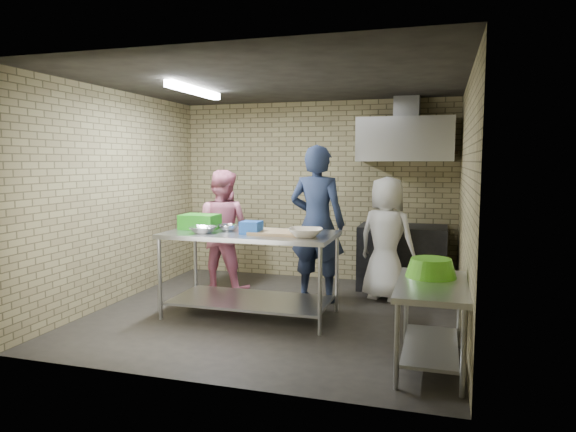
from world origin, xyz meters
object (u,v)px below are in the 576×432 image
at_px(side_counter, 431,325).
at_px(bottle_red, 410,145).
at_px(stove, 402,257).
at_px(woman_pink, 222,230).
at_px(woman_white, 386,239).
at_px(green_crate, 200,222).
at_px(man_navy, 317,224).
at_px(blue_tub, 251,227).
at_px(green_basin, 431,268).
at_px(prep_table, 251,274).
at_px(bottle_green, 439,146).

distance_m(side_counter, bottle_red, 3.44).
xyz_separation_m(stove, woman_pink, (-2.42, -0.76, 0.39)).
xyz_separation_m(woman_pink, woman_white, (2.26, 0.14, -0.04)).
xyz_separation_m(side_counter, green_crate, (-2.75, 1.08, 0.70)).
bearing_deg(man_navy, woman_pink, -0.40).
bearing_deg(man_navy, woman_white, -154.57).
distance_m(blue_tub, green_basin, 2.09).
bearing_deg(green_crate, bottle_red, 39.05).
distance_m(stove, green_basin, 2.57).
relative_size(prep_table, bottle_red, 10.93).
xyz_separation_m(side_counter, green_basin, (-0.02, 0.25, 0.46)).
xyz_separation_m(green_basin, bottle_red, (-0.38, 2.74, 1.19)).
bearing_deg(blue_tub, side_counter, -23.23).
xyz_separation_m(side_counter, woman_white, (-0.61, 2.12, 0.43)).
distance_m(stove, green_crate, 2.91).
bearing_deg(side_counter, green_crate, 158.59).
distance_m(bottle_red, bottle_green, 0.40).
xyz_separation_m(bottle_green, man_navy, (-1.47, -1.17, -1.01)).
relative_size(stove, bottle_green, 8.00).
height_order(green_crate, bottle_red, bottle_red).
height_order(stove, woman_pink, woman_pink).
xyz_separation_m(bottle_red, man_navy, (-1.07, -1.17, -1.03)).
bearing_deg(side_counter, stove, 99.29).
relative_size(side_counter, blue_tub, 5.49).
relative_size(side_counter, bottle_red, 6.67).
distance_m(prep_table, stove, 2.40).
height_order(bottle_green, man_navy, bottle_green).
distance_m(prep_table, green_crate, 0.92).
xyz_separation_m(prep_table, man_navy, (0.59, 0.86, 0.51)).
height_order(side_counter, man_navy, man_navy).
bearing_deg(green_crate, woman_white, 25.96).
relative_size(stove, woman_white, 0.75).
bearing_deg(bottle_green, woman_white, -125.26).
bearing_deg(prep_table, green_basin, -19.24).
bearing_deg(side_counter, woman_white, 106.11).
bearing_deg(woman_pink, bottle_red, -156.29).
height_order(blue_tub, man_navy, man_navy).
bearing_deg(side_counter, prep_table, 154.95).
bearing_deg(woman_pink, green_crate, 98.78).
height_order(side_counter, blue_tub, blue_tub).
distance_m(stove, bottle_green, 1.65).
bearing_deg(bottle_red, green_basin, -82.10).
bearing_deg(side_counter, bottle_green, 90.00).
distance_m(side_counter, woman_pink, 3.52).
xyz_separation_m(prep_table, stove, (1.60, 1.79, -0.04)).
height_order(side_counter, stove, stove).
bearing_deg(bottle_red, prep_table, -129.18).
bearing_deg(green_basin, woman_white, 107.57).
height_order(side_counter, bottle_green, bottle_green).
height_order(green_crate, blue_tub, green_crate).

